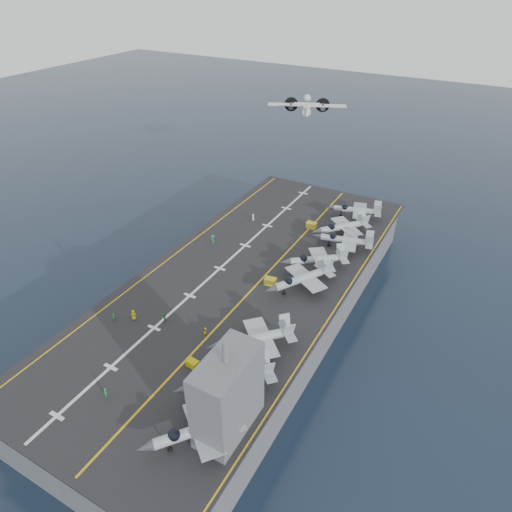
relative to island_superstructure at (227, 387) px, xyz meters
The scene contains 27 objects.
ground 38.02m from the island_superstructure, 116.57° to the left, with size 500.00×500.00×0.00m, color #142135.
hull 35.94m from the island_superstructure, 116.57° to the left, with size 36.00×90.00×10.00m, color #56595E.
flight_deck 34.41m from the island_superstructure, 116.57° to the left, with size 38.00×92.00×0.40m, color black.
foul_line 33.17m from the island_superstructure, 111.80° to the left, with size 0.35×90.00×0.02m, color gold.
landing_centerline 37.38m from the island_superstructure, 124.99° to the left, with size 0.50×90.00×0.02m, color silver.
deck_edge_port 44.50m from the island_superstructure, 136.85° to the left, with size 0.25×90.00×0.02m, color gold.
deck_edge_stbd 31.12m from the island_superstructure, 83.35° to the left, with size 0.25×90.00×0.02m, color gold.
island_superstructure is the anchor object (origin of this frame).
fighter_jet_0 6.74m from the island_superstructure, 120.29° to the right, with size 15.33×16.05×4.65m, color #8F979F, non-canonical shape.
fighter_jet_1 7.80m from the island_superstructure, 119.67° to the left, with size 16.77×16.96×4.97m, color #9CA3AD, non-canonical shape.
fighter_jet_2 15.42m from the island_superstructure, 105.29° to the left, with size 16.36×16.45×4.83m, color gray, non-canonical shape.
fighter_jet_4 32.68m from the island_superstructure, 97.40° to the left, with size 15.02×16.63×4.81m, color #9EA7AD, non-canonical shape.
fighter_jet_5 40.05m from the island_superstructure, 96.00° to the left, with size 15.91×15.11×4.61m, color #939CA3, non-canonical shape.
fighter_jet_6 49.66m from the island_superstructure, 92.16° to the left, with size 14.40×11.23×4.44m, color gray, non-canonical shape.
fighter_jet_7 54.75m from the island_superstructure, 94.58° to the left, with size 15.65×16.09×4.69m, color gray, non-canonical shape.
fighter_jet_8 63.91m from the island_superstructure, 93.94° to the left, with size 14.68×11.78×4.44m, color #949EA4, non-canonical shape.
tow_cart_a 13.93m from the island_superstructure, 148.98° to the left, with size 1.97×1.40×1.11m, color #C5A307, non-canonical shape.
tow_cart_b 32.58m from the island_superstructure, 107.96° to the left, with size 2.37×1.74×1.31m, color yellow, non-canonical shape.
tow_cart_c 55.76m from the island_superstructure, 102.23° to the left, with size 2.28×1.50×1.35m, color gold, non-canonical shape.
crew_0 28.10m from the island_superstructure, 158.32° to the left, with size 1.28×1.01×1.89m, color yellow.
crew_1 29.89m from the island_superstructure, 163.75° to the left, with size 1.00×0.67×1.66m, color #268C33.
crew_2 24.69m from the island_superstructure, 149.51° to the left, with size 1.24×1.22×1.74m, color green.
crew_3 46.82m from the island_superstructure, 126.38° to the left, with size 1.43×1.23×2.01m, color green.
crew_5 56.98m from the island_superstructure, 116.36° to the left, with size 1.14×1.15×1.62m, color white.
crew_6 19.20m from the island_superstructure, 165.78° to the right, with size 1.05×1.24×1.75m, color #297B3B.
crew_7 18.91m from the island_superstructure, 134.41° to the left, with size 0.70×1.05×1.74m, color yellow.
transport_plane 87.12m from the island_superstructure, 107.91° to the left, with size 24.56×21.11×4.89m, color white, non-canonical shape.
Camera 1 is at (36.67, -61.47, 61.69)m, focal length 32.00 mm.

